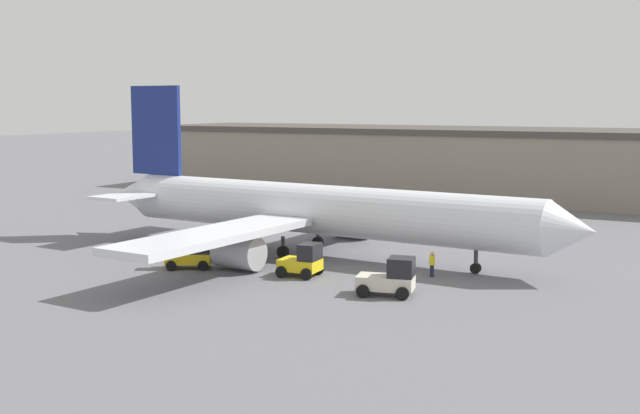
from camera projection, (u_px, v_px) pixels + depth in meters
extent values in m
plane|color=slate|center=(320.00, 255.00, 59.49)|extent=(400.00, 400.00, 0.00)
cube|color=gray|center=(444.00, 164.00, 98.74)|extent=(75.19, 16.97, 7.53)
cube|color=#47423D|center=(444.00, 130.00, 98.21)|extent=(75.19, 17.31, 0.70)
cylinder|color=silver|center=(320.00, 209.00, 59.05)|extent=(33.96, 5.84, 3.67)
cone|color=silver|center=(572.00, 230.00, 49.40)|extent=(3.16, 3.78, 3.60)
cone|color=silver|center=(134.00, 194.00, 68.98)|extent=(4.26, 3.74, 3.49)
cube|color=silver|center=(366.00, 202.00, 68.52)|extent=(5.38, 16.78, 0.50)
cube|color=silver|center=(215.00, 235.00, 51.52)|extent=(5.38, 16.78, 0.50)
cylinder|color=#ADADB2|center=(351.00, 224.00, 66.63)|extent=(3.30, 2.44, 2.24)
cylinder|color=#ADADB2|center=(239.00, 252.00, 53.80)|extent=(3.30, 2.44, 2.24)
cube|color=navy|center=(156.00, 130.00, 66.82)|extent=(5.18, 0.69, 7.38)
cube|color=silver|center=(189.00, 187.00, 70.88)|extent=(3.58, 4.61, 0.24)
cube|color=silver|center=(122.00, 196.00, 64.09)|extent=(3.58, 4.61, 0.24)
cylinder|color=#38383D|center=(476.00, 262.00, 53.00)|extent=(0.28, 0.28, 1.59)
cylinder|color=black|center=(476.00, 268.00, 53.06)|extent=(0.72, 0.39, 0.70)
cylinder|color=#38383D|center=(283.00, 247.00, 58.27)|extent=(0.28, 0.28, 1.59)
cylinder|color=black|center=(283.00, 252.00, 58.31)|extent=(0.92, 0.41, 0.90)
cylinder|color=#38383D|center=(318.00, 238.00, 62.28)|extent=(0.28, 0.28, 1.59)
cylinder|color=black|center=(318.00, 242.00, 62.33)|extent=(0.92, 0.41, 0.90)
cylinder|color=#1E2338|center=(432.00, 271.00, 52.03)|extent=(0.26, 0.26, 0.79)
cylinder|color=yellow|center=(432.00, 260.00, 51.94)|extent=(0.36, 0.36, 0.63)
sphere|color=tan|center=(432.00, 254.00, 51.88)|extent=(0.23, 0.23, 0.23)
cube|color=beige|center=(385.00, 282.00, 46.92)|extent=(3.60, 2.39, 0.79)
cube|color=black|center=(401.00, 267.00, 46.55)|extent=(1.76, 1.81, 1.13)
cylinder|color=black|center=(402.00, 294.00, 45.85)|extent=(0.82, 0.45, 0.78)
cylinder|color=black|center=(407.00, 287.00, 47.48)|extent=(0.82, 0.45, 0.78)
cylinder|color=black|center=(363.00, 291.00, 46.46)|extent=(0.82, 0.45, 0.78)
cylinder|color=black|center=(369.00, 285.00, 48.08)|extent=(0.82, 0.45, 0.78)
cube|color=yellow|center=(189.00, 258.00, 54.66)|extent=(3.41, 2.80, 0.72)
cube|color=black|center=(201.00, 246.00, 54.56)|extent=(1.84, 1.84, 1.03)
cube|color=#333333|center=(180.00, 244.00, 54.53)|extent=(2.18, 1.85, 0.74)
cylinder|color=black|center=(203.00, 266.00, 53.97)|extent=(0.74, 0.58, 0.69)
cylinder|color=black|center=(206.00, 261.00, 55.46)|extent=(0.74, 0.58, 0.69)
cylinder|color=black|center=(171.00, 266.00, 53.95)|extent=(0.74, 0.58, 0.69)
cylinder|color=black|center=(175.00, 261.00, 55.44)|extent=(0.74, 0.58, 0.69)
cube|color=yellow|center=(300.00, 265.00, 52.20)|extent=(2.68, 2.01, 0.75)
cube|color=black|center=(310.00, 252.00, 51.79)|extent=(1.25, 1.72, 1.07)
cylinder|color=black|center=(307.00, 274.00, 51.06)|extent=(0.78, 0.34, 0.77)
cylinder|color=black|center=(318.00, 269.00, 52.71)|extent=(0.78, 0.34, 0.77)
cylinder|color=black|center=(281.00, 272.00, 51.78)|extent=(0.78, 0.34, 0.77)
cylinder|color=black|center=(294.00, 267.00, 53.43)|extent=(0.78, 0.34, 0.77)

